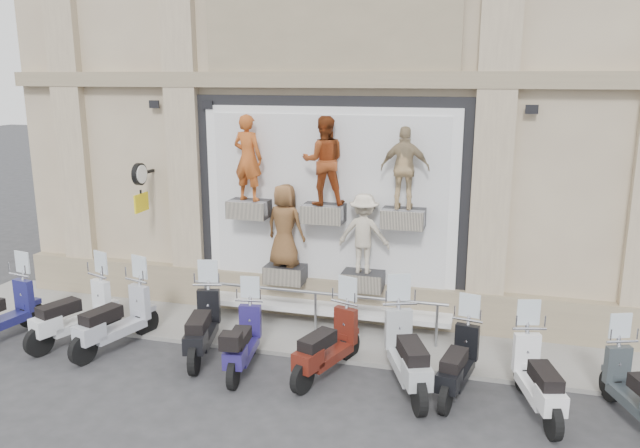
{
  "coord_description": "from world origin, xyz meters",
  "views": [
    {
      "loc": [
        3.1,
        -8.79,
        4.93
      ],
      "look_at": [
        0.12,
        1.9,
        2.28
      ],
      "focal_mm": 35.0,
      "sensor_mm": 36.0,
      "label": 1
    }
  ],
  "objects_px": {
    "scooter_d": "(202,314)",
    "scooter_g": "(408,339)",
    "clock_sign_bracket": "(140,181)",
    "scooter_f": "(327,332)",
    "scooter_c": "(114,307)",
    "scooter_h": "(459,351)",
    "scooter_i": "(539,364)",
    "scooter_j": "(639,377)",
    "guard_rail": "(315,314)",
    "scooter_b": "(73,301)",
    "scooter_e": "(243,329)"
  },
  "relations": [
    {
      "from": "scooter_f",
      "to": "scooter_g",
      "type": "height_order",
      "value": "scooter_g"
    },
    {
      "from": "guard_rail",
      "to": "scooter_h",
      "type": "distance_m",
      "value": 3.18
    },
    {
      "from": "scooter_d",
      "to": "clock_sign_bracket",
      "type": "bearing_deg",
      "value": 126.31
    },
    {
      "from": "scooter_e",
      "to": "scooter_i",
      "type": "bearing_deg",
      "value": -9.82
    },
    {
      "from": "scooter_h",
      "to": "scooter_i",
      "type": "distance_m",
      "value": 1.2
    },
    {
      "from": "scooter_h",
      "to": "scooter_d",
      "type": "bearing_deg",
      "value": -171.62
    },
    {
      "from": "scooter_d",
      "to": "scooter_g",
      "type": "bearing_deg",
      "value": -17.88
    },
    {
      "from": "scooter_h",
      "to": "scooter_j",
      "type": "xyz_separation_m",
      "value": [
        2.54,
        -0.18,
        -0.01
      ]
    },
    {
      "from": "scooter_i",
      "to": "scooter_f",
      "type": "bearing_deg",
      "value": 159.72
    },
    {
      "from": "scooter_d",
      "to": "scooter_h",
      "type": "distance_m",
      "value": 4.49
    },
    {
      "from": "scooter_i",
      "to": "scooter_j",
      "type": "distance_m",
      "value": 1.37
    },
    {
      "from": "scooter_j",
      "to": "scooter_c",
      "type": "bearing_deg",
      "value": 157.87
    },
    {
      "from": "guard_rail",
      "to": "scooter_e",
      "type": "relative_size",
      "value": 2.76
    },
    {
      "from": "scooter_g",
      "to": "scooter_j",
      "type": "relative_size",
      "value": 1.17
    },
    {
      "from": "guard_rail",
      "to": "scooter_i",
      "type": "height_order",
      "value": "scooter_i"
    },
    {
      "from": "scooter_b",
      "to": "scooter_f",
      "type": "bearing_deg",
      "value": 19.76
    },
    {
      "from": "guard_rail",
      "to": "scooter_g",
      "type": "height_order",
      "value": "scooter_g"
    },
    {
      "from": "scooter_d",
      "to": "guard_rail",
      "type": "bearing_deg",
      "value": 24.08
    },
    {
      "from": "scooter_b",
      "to": "scooter_c",
      "type": "relative_size",
      "value": 1.0
    },
    {
      "from": "guard_rail",
      "to": "scooter_i",
      "type": "relative_size",
      "value": 2.64
    },
    {
      "from": "scooter_b",
      "to": "scooter_f",
      "type": "relative_size",
      "value": 1.04
    },
    {
      "from": "scooter_j",
      "to": "scooter_h",
      "type": "bearing_deg",
      "value": 155.05
    },
    {
      "from": "clock_sign_bracket",
      "to": "scooter_e",
      "type": "height_order",
      "value": "clock_sign_bracket"
    },
    {
      "from": "scooter_c",
      "to": "scooter_g",
      "type": "distance_m",
      "value": 5.36
    },
    {
      "from": "clock_sign_bracket",
      "to": "scooter_g",
      "type": "xyz_separation_m",
      "value": [
        5.88,
        -2.07,
        -1.94
      ]
    },
    {
      "from": "scooter_e",
      "to": "scooter_f",
      "type": "height_order",
      "value": "scooter_f"
    },
    {
      "from": "scooter_b",
      "to": "scooter_h",
      "type": "height_order",
      "value": "scooter_b"
    },
    {
      "from": "scooter_f",
      "to": "scooter_g",
      "type": "distance_m",
      "value": 1.35
    },
    {
      "from": "scooter_h",
      "to": "scooter_g",
      "type": "bearing_deg",
      "value": -164.52
    },
    {
      "from": "scooter_b",
      "to": "scooter_j",
      "type": "height_order",
      "value": "scooter_b"
    },
    {
      "from": "clock_sign_bracket",
      "to": "scooter_d",
      "type": "height_order",
      "value": "clock_sign_bracket"
    },
    {
      "from": "scooter_f",
      "to": "scooter_g",
      "type": "xyz_separation_m",
      "value": [
        1.35,
        -0.1,
        0.07
      ]
    },
    {
      "from": "clock_sign_bracket",
      "to": "scooter_j",
      "type": "bearing_deg",
      "value": -13.33
    },
    {
      "from": "guard_rail",
      "to": "clock_sign_bracket",
      "type": "xyz_separation_m",
      "value": [
        -3.9,
        0.47,
        2.34
      ]
    },
    {
      "from": "scooter_d",
      "to": "scooter_j",
      "type": "distance_m",
      "value": 7.04
    },
    {
      "from": "scooter_i",
      "to": "scooter_j",
      "type": "relative_size",
      "value": 1.06
    },
    {
      "from": "guard_rail",
      "to": "scooter_f",
      "type": "relative_size",
      "value": 2.6
    },
    {
      "from": "scooter_e",
      "to": "scooter_g",
      "type": "distance_m",
      "value": 2.79
    },
    {
      "from": "scooter_c",
      "to": "scooter_f",
      "type": "distance_m",
      "value": 4.01
    },
    {
      "from": "scooter_c",
      "to": "scooter_h",
      "type": "xyz_separation_m",
      "value": [
        6.15,
        -0.01,
        -0.07
      ]
    },
    {
      "from": "scooter_f",
      "to": "scooter_h",
      "type": "distance_m",
      "value": 2.14
    },
    {
      "from": "scooter_e",
      "to": "scooter_b",
      "type": "bearing_deg",
      "value": 168.14
    },
    {
      "from": "scooter_g",
      "to": "scooter_f",
      "type": "bearing_deg",
      "value": 153.93
    },
    {
      "from": "scooter_j",
      "to": "scooter_i",
      "type": "bearing_deg",
      "value": 162.0
    },
    {
      "from": "scooter_f",
      "to": "scooter_j",
      "type": "xyz_separation_m",
      "value": [
        4.68,
        -0.22,
        -0.06
      ]
    },
    {
      "from": "scooter_b",
      "to": "scooter_j",
      "type": "bearing_deg",
      "value": 18.7
    },
    {
      "from": "scooter_d",
      "to": "scooter_e",
      "type": "distance_m",
      "value": 0.97
    },
    {
      "from": "scooter_d",
      "to": "scooter_g",
      "type": "height_order",
      "value": "scooter_g"
    },
    {
      "from": "scooter_e",
      "to": "scooter_j",
      "type": "bearing_deg",
      "value": -8.87
    },
    {
      "from": "guard_rail",
      "to": "clock_sign_bracket",
      "type": "relative_size",
      "value": 4.96
    }
  ]
}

